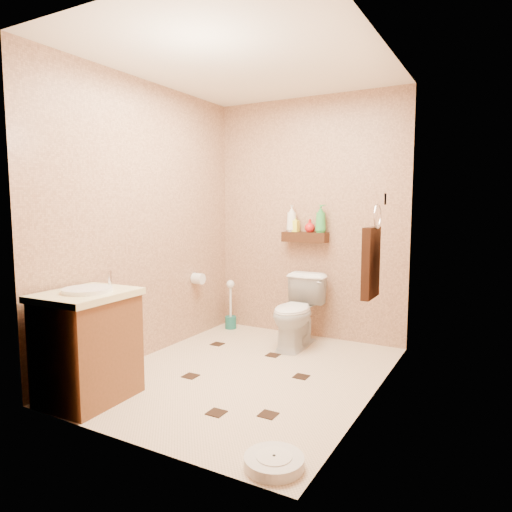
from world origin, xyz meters
The scene contains 18 objects.
ground centered at (0.00, 0.00, 0.00)m, with size 2.50×2.50×0.00m, color beige.
wall_back centered at (0.00, 1.25, 1.20)m, with size 2.00×0.04×2.40m, color tan.
wall_front centered at (0.00, -1.25, 1.20)m, with size 2.00×0.04×2.40m, color tan.
wall_left centered at (-1.00, 0.00, 1.20)m, with size 0.04×2.50×2.40m, color tan.
wall_right centered at (1.00, 0.00, 1.20)m, with size 0.04×2.50×2.40m, color tan.
ceiling centered at (0.00, 0.00, 2.40)m, with size 2.00×2.50×0.02m, color white.
wall_shelf centered at (0.00, 1.17, 1.02)m, with size 0.46×0.14×0.10m, color #3C2110.
floor_accents centered at (0.02, -0.07, 0.00)m, with size 1.23×1.33×0.01m.
toilet centered at (0.07, 0.83, 0.34)m, with size 0.38×0.66×0.68m, color white.
vanity centered at (-0.70, -0.95, 0.39)m, with size 0.53×0.64×0.87m.
bathroom_scale centered at (0.79, -1.07, 0.03)m, with size 0.41×0.41×0.06m.
toilet_brush centered at (-0.82, 1.07, 0.19)m, with size 0.12×0.12×0.53m.
towel_ring centered at (0.91, 0.25, 0.95)m, with size 0.12×0.30×0.76m.
toilet_paper centered at (-0.94, 0.65, 0.60)m, with size 0.12×0.11×0.12m.
bottle_a centered at (-0.15, 1.17, 1.20)m, with size 0.10×0.10×0.27m, color white.
bottle_b centered at (-0.11, 1.17, 1.16)m, with size 0.08×0.08×0.17m, color #F0FA34.
bottle_c centered at (0.05, 1.17, 1.14)m, with size 0.10×0.10×0.13m, color red.
bottle_d centered at (0.16, 1.17, 1.21)m, with size 0.11×0.11×0.27m, color green.
Camera 1 is at (1.78, -3.04, 1.34)m, focal length 32.00 mm.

